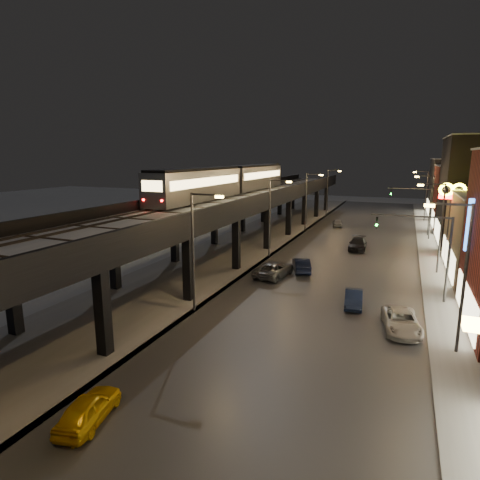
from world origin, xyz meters
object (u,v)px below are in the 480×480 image
(car_onc_white, at_px, (358,245))
(car_taxi, at_px, (89,410))
(car_onc_dark, at_px, (401,322))
(car_near_white, at_px, (301,265))
(subway_train, at_px, (231,180))
(car_mid_silver, at_px, (274,270))
(car_far_white, at_px, (337,223))
(car_onc_silver, at_px, (353,299))

(car_onc_white, bearing_deg, car_taxi, -102.68)
(car_onc_dark, bearing_deg, car_near_white, 121.44)
(subway_train, bearing_deg, car_onc_white, 2.68)
(subway_train, relative_size, car_mid_silver, 6.94)
(car_near_white, distance_m, car_far_white, 28.53)
(subway_train, bearing_deg, car_near_white, -41.76)
(car_near_white, bearing_deg, subway_train, -61.70)
(car_onc_silver, distance_m, car_onc_white, 20.21)
(subway_train, relative_size, car_near_white, 8.57)
(car_taxi, bearing_deg, subway_train, -87.67)
(car_mid_silver, bearing_deg, car_near_white, -119.64)
(car_near_white, xyz_separation_m, car_mid_silver, (-2.06, -2.73, 0.03))
(car_far_white, bearing_deg, subway_train, 44.51)
(car_onc_white, bearing_deg, car_onc_dark, -79.33)
(subway_train, xyz_separation_m, car_taxi, (9.84, -38.12, -7.79))
(car_taxi, bearing_deg, car_onc_silver, -127.82)
(car_taxi, relative_size, car_onc_silver, 1.00)
(car_mid_silver, relative_size, car_onc_white, 1.07)
(car_mid_silver, xyz_separation_m, car_onc_white, (6.22, 14.94, -0.02))
(car_onc_dark, distance_m, car_onc_white, 24.17)
(subway_train, relative_size, car_onc_dark, 7.68)
(car_far_white, relative_size, car_onc_white, 0.74)
(car_onc_silver, bearing_deg, car_near_white, 121.35)
(car_near_white, bearing_deg, car_mid_silver, 33.09)
(car_mid_silver, distance_m, car_onc_dark, 14.49)
(car_onc_silver, bearing_deg, car_onc_dark, -50.65)
(car_mid_silver, bearing_deg, car_onc_dark, 150.88)
(car_onc_dark, xyz_separation_m, car_onc_white, (-5.43, 23.55, 0.06))
(subway_train, distance_m, car_onc_silver, 28.12)
(subway_train, bearing_deg, car_far_white, 55.16)
(car_far_white, bearing_deg, car_taxi, 77.22)
(car_taxi, xyz_separation_m, car_mid_silver, (0.89, 23.97, 0.10))
(car_far_white, distance_m, car_onc_dark, 41.21)
(car_onc_white, bearing_deg, car_onc_silver, -86.86)
(subway_train, distance_m, car_near_white, 18.80)
(subway_train, height_order, car_near_white, subway_train)
(car_far_white, relative_size, car_onc_silver, 0.98)
(car_near_white, bearing_deg, car_taxi, 63.76)
(car_taxi, height_order, car_near_white, car_near_white)
(car_onc_silver, bearing_deg, subway_train, 128.07)
(car_near_white, height_order, car_onc_white, car_onc_white)
(car_mid_silver, height_order, car_onc_silver, car_mid_silver)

